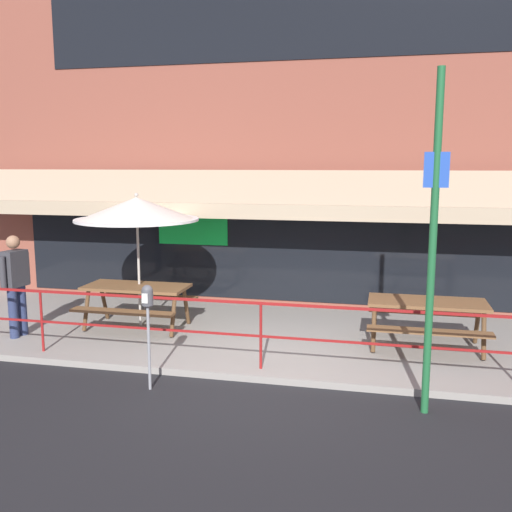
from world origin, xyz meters
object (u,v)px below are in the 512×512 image
(picnic_table_left, at_px, (136,294))
(patio_umbrella_left, at_px, (137,210))
(picnic_table_centre, at_px, (427,311))
(street_sign_pole, at_px, (433,243))
(pedestrian_walking, at_px, (16,280))
(parking_meter_near, at_px, (148,305))

(picnic_table_left, relative_size, patio_umbrella_left, 0.76)
(picnic_table_left, height_order, picnic_table_centre, same)
(picnic_table_centre, relative_size, street_sign_pole, 0.45)
(pedestrian_walking, bearing_deg, picnic_table_centre, 7.26)
(patio_umbrella_left, xyz_separation_m, pedestrian_walking, (-1.74, -1.02, -1.12))
(street_sign_pole, bearing_deg, pedestrian_walking, 168.18)
(picnic_table_left, relative_size, parking_meter_near, 1.27)
(picnic_table_left, height_order, parking_meter_near, parking_meter_near)
(patio_umbrella_left, xyz_separation_m, parking_meter_near, (1.23, -2.45, -1.03))
(patio_umbrella_left, bearing_deg, pedestrian_walking, -149.52)
(street_sign_pole, bearing_deg, patio_umbrella_left, 153.36)
(pedestrian_walking, bearing_deg, patio_umbrella_left, 30.48)
(patio_umbrella_left, bearing_deg, picnic_table_centre, -2.09)
(parking_meter_near, bearing_deg, picnic_table_left, 117.86)
(picnic_table_left, distance_m, pedestrian_walking, 1.99)
(patio_umbrella_left, bearing_deg, parking_meter_near, -63.41)
(picnic_table_centre, bearing_deg, parking_meter_near, -148.22)
(pedestrian_walking, bearing_deg, parking_meter_near, -25.70)
(parking_meter_near, bearing_deg, pedestrian_walking, 154.30)
(patio_umbrella_left, bearing_deg, street_sign_pole, -26.64)
(picnic_table_centre, bearing_deg, pedestrian_walking, -172.74)
(picnic_table_centre, distance_m, patio_umbrella_left, 5.12)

